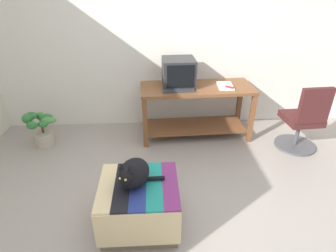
{
  "coord_description": "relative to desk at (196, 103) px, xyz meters",
  "views": [
    {
      "loc": [
        -0.18,
        -1.86,
        2.02
      ],
      "look_at": [
        -0.03,
        0.85,
        0.55
      ],
      "focal_mm": 30.02,
      "sensor_mm": 36.0,
      "label": 1
    }
  ],
  "objects": [
    {
      "name": "ground_plane",
      "position": [
        -0.39,
        -1.6,
        -0.49
      ],
      "size": [
        14.0,
        14.0,
        0.0
      ],
      "primitive_type": "plane",
      "color": "#9E9389"
    },
    {
      "name": "stapler",
      "position": [
        0.4,
        -0.13,
        0.25
      ],
      "size": [
        0.11,
        0.09,
        0.04
      ],
      "primitive_type": "cube",
      "rotation": [
        0.0,
        0.0,
        0.97
      ],
      "color": "#A31E1E",
      "rests_on": "desk"
    },
    {
      "name": "desk",
      "position": [
        0.0,
        0.0,
        0.0
      ],
      "size": [
        1.5,
        0.65,
        0.72
      ],
      "rotation": [
        0.0,
        0.0,
        0.04
      ],
      "color": "brown",
      "rests_on": "ground_plane"
    },
    {
      "name": "back_wall",
      "position": [
        -0.39,
        0.45,
        0.81
      ],
      "size": [
        8.0,
        0.1,
        2.6
      ],
      "primitive_type": "cube",
      "color": "silver",
      "rests_on": "ground_plane"
    },
    {
      "name": "ottoman_with_blanket",
      "position": [
        -0.72,
        -1.6,
        -0.27
      ],
      "size": [
        0.68,
        0.64,
        0.45
      ],
      "color": "#7A664C",
      "rests_on": "ground_plane"
    },
    {
      "name": "book",
      "position": [
        0.37,
        -0.03,
        0.24
      ],
      "size": [
        0.21,
        0.3,
        0.03
      ],
      "primitive_type": "cube",
      "rotation": [
        0.0,
        0.0,
        -0.06
      ],
      "color": "white",
      "rests_on": "desk"
    },
    {
      "name": "potted_plant",
      "position": [
        -2.04,
        -0.18,
        -0.24
      ],
      "size": [
        0.41,
        0.36,
        0.49
      ],
      "color": "#B7A893",
      "rests_on": "ground_plane"
    },
    {
      "name": "pen",
      "position": [
        0.41,
        0.06,
        0.23
      ],
      "size": [
        0.12,
        0.08,
        0.01
      ],
      "primitive_type": "cylinder",
      "rotation": [
        0.0,
        1.57,
        0.59
      ],
      "color": "#2351B2",
      "rests_on": "desk"
    },
    {
      "name": "cat",
      "position": [
        -0.76,
        -1.59,
        0.08
      ],
      "size": [
        0.43,
        0.39,
        0.29
      ],
      "rotation": [
        0.0,
        0.0,
        -0.41
      ],
      "color": "black",
      "rests_on": "ottoman_with_blanket"
    },
    {
      "name": "tv_monitor",
      "position": [
        -0.24,
        0.06,
        0.4
      ],
      "size": [
        0.43,
        0.42,
        0.36
      ],
      "rotation": [
        0.0,
        0.0,
        0.04
      ],
      "color": "#28282B",
      "rests_on": "desk"
    },
    {
      "name": "keyboard",
      "position": [
        -0.26,
        -0.14,
        0.24
      ],
      "size": [
        0.41,
        0.17,
        0.02
      ],
      "primitive_type": "cube",
      "rotation": [
        0.0,
        0.0,
        0.05
      ],
      "color": "#333338",
      "rests_on": "desk"
    },
    {
      "name": "office_chair",
      "position": [
        1.29,
        -0.44,
        -0.11
      ],
      "size": [
        0.52,
        0.52,
        0.89
      ],
      "rotation": [
        0.0,
        0.0,
        3.21
      ],
      "color": "#4C4C51",
      "rests_on": "ground_plane"
    }
  ]
}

